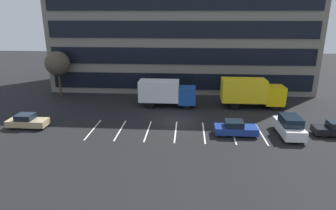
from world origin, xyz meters
The scene contains 10 objects.
ground_plane centered at (0.00, 0.00, 0.00)m, with size 120.00×120.00×0.00m, color black.
office_building centered at (0.00, 17.95, 10.80)m, with size 38.45×13.79×21.60m.
lot_markings centered at (0.00, -2.68, 0.00)m, with size 16.94×5.40×0.01m.
box_truck_blue centered at (-1.56, 5.44, 1.87)m, with size 7.17×2.37×3.32m.
box_truck_yellow_all centered at (8.96, 5.81, 2.02)m, with size 7.75×2.57×3.59m.
sedan_tan centered at (-15.27, -2.66, 0.68)m, with size 4.00×1.68×1.43m.
sedan_black centered at (15.30, -2.57, 0.66)m, with size 3.89×1.63×1.39m.
sedan_navy centered at (5.77, -3.14, 0.69)m, with size 4.07×1.70×1.46m.
suv_white centered at (10.86, -2.96, 0.98)m, with size 1.90×4.49×2.03m.
bare_tree centered at (-17.00, 9.41, 4.63)m, with size 3.38×3.38×6.33m.
Camera 1 is at (1.10, -29.30, 11.18)m, focal length 30.85 mm.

